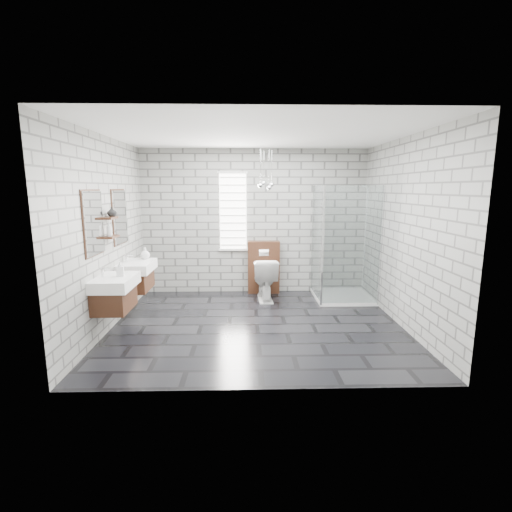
{
  "coord_description": "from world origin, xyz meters",
  "views": [
    {
      "loc": [
        -0.15,
        -5.2,
        1.98
      ],
      "look_at": [
        -0.01,
        0.35,
        0.97
      ],
      "focal_mm": 26.0,
      "sensor_mm": 36.0,
      "label": 1
    }
  ],
  "objects_px": {
    "vanity_left": "(112,284)",
    "toilet": "(265,279)",
    "vanity_right": "(134,268)",
    "cistern_panel": "(264,267)",
    "shower_enclosure": "(339,273)"
  },
  "relations": [
    {
      "from": "vanity_right",
      "to": "shower_enclosure",
      "type": "bearing_deg",
      "value": 11.06
    },
    {
      "from": "vanity_left",
      "to": "shower_enclosure",
      "type": "height_order",
      "value": "shower_enclosure"
    },
    {
      "from": "vanity_left",
      "to": "cistern_panel",
      "type": "height_order",
      "value": "vanity_left"
    },
    {
      "from": "cistern_panel",
      "to": "shower_enclosure",
      "type": "height_order",
      "value": "shower_enclosure"
    },
    {
      "from": "vanity_right",
      "to": "toilet",
      "type": "bearing_deg",
      "value": 19.55
    },
    {
      "from": "vanity_left",
      "to": "shower_enclosure",
      "type": "distance_m",
      "value": 3.8
    },
    {
      "from": "vanity_left",
      "to": "vanity_right",
      "type": "xyz_separation_m",
      "value": [
        0.0,
        0.99,
        0.0
      ]
    },
    {
      "from": "vanity_left",
      "to": "toilet",
      "type": "bearing_deg",
      "value": 39.67
    },
    {
      "from": "vanity_right",
      "to": "toilet",
      "type": "distance_m",
      "value": 2.24
    },
    {
      "from": "vanity_right",
      "to": "cistern_panel",
      "type": "xyz_separation_m",
      "value": [
        2.08,
        1.18,
        -0.26
      ]
    },
    {
      "from": "shower_enclosure",
      "to": "toilet",
      "type": "height_order",
      "value": "shower_enclosure"
    },
    {
      "from": "vanity_right",
      "to": "shower_enclosure",
      "type": "height_order",
      "value": "shower_enclosure"
    },
    {
      "from": "shower_enclosure",
      "to": "cistern_panel",
      "type": "bearing_deg",
      "value": 158.7
    },
    {
      "from": "vanity_left",
      "to": "vanity_right",
      "type": "bearing_deg",
      "value": 90.0
    },
    {
      "from": "vanity_left",
      "to": "toilet",
      "type": "relative_size",
      "value": 2.06
    }
  ]
}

